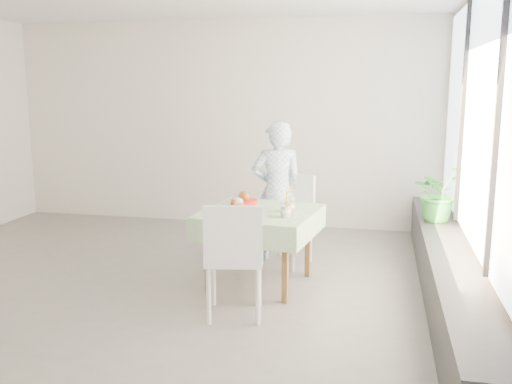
% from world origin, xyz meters
% --- Properties ---
extents(floor, '(6.00, 6.00, 0.00)m').
position_xyz_m(floor, '(0.00, 0.00, 0.00)').
color(floor, '#5E5B59').
rests_on(floor, ground).
extents(wall_back, '(6.00, 0.02, 2.80)m').
position_xyz_m(wall_back, '(0.00, 2.50, 1.40)').
color(wall_back, silver).
rests_on(wall_back, ground).
extents(wall_right, '(0.02, 5.00, 2.80)m').
position_xyz_m(wall_right, '(3.00, 0.00, 1.40)').
color(wall_right, silver).
rests_on(wall_right, ground).
extents(window_pane, '(0.01, 4.80, 2.18)m').
position_xyz_m(window_pane, '(2.97, 0.00, 1.65)').
color(window_pane, '#D1E0F9').
rests_on(window_pane, ground).
extents(window_ledge, '(0.40, 4.80, 0.50)m').
position_xyz_m(window_ledge, '(2.80, 0.00, 0.25)').
color(window_ledge, black).
rests_on(window_ledge, ground).
extents(cafe_table, '(1.18, 1.18, 0.74)m').
position_xyz_m(cafe_table, '(1.05, 0.09, 0.46)').
color(cafe_table, brown).
rests_on(cafe_table, ground).
extents(chair_far, '(0.59, 0.59, 0.97)m').
position_xyz_m(chair_far, '(1.20, 0.81, 0.30)').
color(chair_far, white).
rests_on(chair_far, ground).
extents(chair_near, '(0.55, 0.55, 1.00)m').
position_xyz_m(chair_near, '(1.01, -0.72, 0.31)').
color(chair_near, white).
rests_on(chair_near, ground).
extents(diner, '(0.64, 0.50, 1.55)m').
position_xyz_m(diner, '(1.07, 0.92, 0.78)').
color(diner, '#87B3D9').
rests_on(diner, ground).
extents(main_dish, '(0.29, 0.29, 0.15)m').
position_xyz_m(main_dish, '(0.89, -0.08, 0.79)').
color(main_dish, white).
rests_on(main_dish, cafe_table).
extents(juice_cup_orange, '(0.10, 0.10, 0.28)m').
position_xyz_m(juice_cup_orange, '(1.34, 0.10, 0.81)').
color(juice_cup_orange, white).
rests_on(juice_cup_orange, cafe_table).
extents(juice_cup_lemonade, '(0.10, 0.10, 0.28)m').
position_xyz_m(juice_cup_lemonade, '(1.34, -0.12, 0.81)').
color(juice_cup_lemonade, white).
rests_on(juice_cup_lemonade, cafe_table).
extents(second_dish, '(0.27, 0.27, 0.13)m').
position_xyz_m(second_dish, '(0.83, 0.36, 0.78)').
color(second_dish, red).
rests_on(second_dish, cafe_table).
extents(potted_plant, '(0.72, 0.72, 0.61)m').
position_xyz_m(potted_plant, '(2.78, 1.07, 0.80)').
color(potted_plant, '#27772F').
rests_on(potted_plant, window_ledge).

